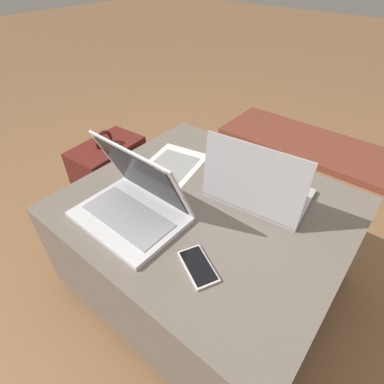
# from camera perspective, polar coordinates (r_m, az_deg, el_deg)

# --- Properties ---
(ground_plane) EXTENTS (14.00, 14.00, 0.00)m
(ground_plane) POSITION_cam_1_polar(r_m,az_deg,el_deg) (1.36, 2.39, -15.90)
(ground_plane) COLOR olive
(ottoman) EXTENTS (0.93, 0.82, 0.43)m
(ottoman) POSITION_cam_1_polar(r_m,az_deg,el_deg) (1.19, 2.67, -9.94)
(ottoman) COLOR #3D3832
(ottoman) RESTS_ON ground_plane
(laptop_near) EXTENTS (0.34, 0.26, 0.25)m
(laptop_near) POSITION_cam_1_polar(r_m,az_deg,el_deg) (0.98, -11.02, -1.99)
(laptop_near) COLOR silver
(laptop_near) RESTS_ON ottoman
(laptop_far) EXTENTS (0.36, 0.27, 0.25)m
(laptop_far) POSITION_cam_1_polar(r_m,az_deg,el_deg) (1.04, 12.33, 0.75)
(laptop_far) COLOR #B7B7BC
(laptop_far) RESTS_ON ottoman
(cell_phone) EXTENTS (0.15, 0.12, 0.01)m
(cell_phone) POSITION_cam_1_polar(r_m,az_deg,el_deg) (0.85, 1.16, -13.97)
(cell_phone) COLOR white
(cell_phone) RESTS_ON ottoman
(backpack) EXTENTS (0.27, 0.33, 0.51)m
(backpack) POSITION_cam_1_polar(r_m,az_deg,el_deg) (1.52, -15.05, 1.37)
(backpack) COLOR #5B1E19
(backpack) RESTS_ON ground_plane
(paper_sheet) EXTENTS (0.27, 0.33, 0.00)m
(paper_sheet) POSITION_cam_1_polar(r_m,az_deg,el_deg) (1.21, -4.01, 4.91)
(paper_sheet) COLOR white
(paper_sheet) RESTS_ON ottoman
(fireplace_hearth) EXTENTS (1.40, 0.50, 0.04)m
(fireplace_hearth) POSITION_cam_1_polar(r_m,az_deg,el_deg) (2.30, 23.33, 7.69)
(fireplace_hearth) COLOR brown
(fireplace_hearth) RESTS_ON ground_plane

